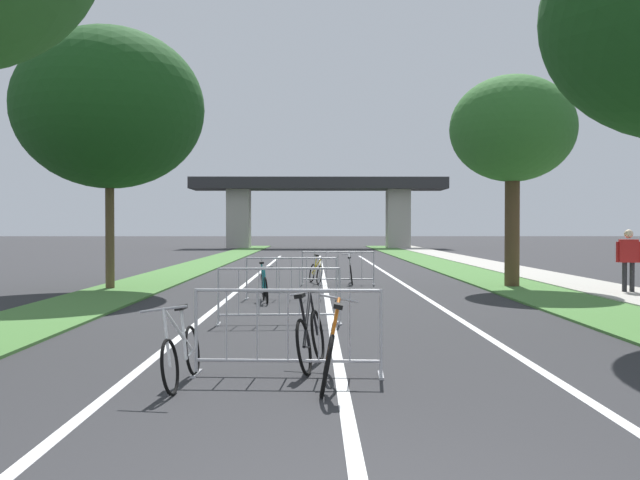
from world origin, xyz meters
The scene contains 20 objects.
grass_verge_left centered at (-5.71, 29.37, 0.03)m, with size 2.29×71.80×0.05m, color #477A38.
grass_verge_right centered at (5.71, 29.37, 0.03)m, with size 2.29×71.80×0.05m, color #477A38.
sidewalk_path_right centered at (7.92, 29.37, 0.04)m, with size 2.13×71.80×0.08m, color #ADA89E.
lane_stripe_center centered at (0.00, 20.77, 0.00)m, with size 0.14×41.54×0.01m, color silver.
lane_stripe_right_lane centered at (2.51, 20.77, 0.00)m, with size 0.14×41.54×0.01m, color silver.
lane_stripe_left_lane centered at (-2.51, 20.77, 0.00)m, with size 0.14×41.54×0.01m, color silver.
overpass_bridge centered at (0.00, 59.34, 4.64)m, with size 22.37×4.37×6.17m.
tree_left_pine_near centered at (-6.22, 16.58, 5.22)m, with size 5.42×5.42×7.53m.
tree_right_pine_far centered at (5.59, 17.25, 4.70)m, with size 3.73×3.73×6.33m.
crowd_barrier_nearest centered at (-0.63, 4.48, 0.52)m, with size 2.32×0.56×1.05m.
crowd_barrier_second centered at (-0.97, 9.09, 0.52)m, with size 2.32×0.55×1.05m.
crowd_barrier_third centered at (-0.89, 13.69, 0.52)m, with size 2.31×0.52×1.05m.
crowd_barrier_fourth centered at (0.41, 18.30, 0.52)m, with size 2.31×0.51×1.05m.
bicycle_teal_0 centered at (-1.53, 13.19, 0.36)m, with size 0.42×1.70×0.96m.
bicycle_silver_1 centered at (0.84, 18.69, 0.36)m, with size 0.45×1.72×0.98m.
bicycle_white_2 centered at (-1.83, 3.98, 0.36)m, with size 0.51×1.64×0.96m.
bicycle_yellow_3 centered at (-0.28, 18.87, 0.35)m, with size 0.70×1.56×0.92m.
bicycle_orange_4 centered at (-0.15, 3.89, 0.38)m, with size 0.49×1.75×1.00m.
bicycle_black_5 centered at (-0.36, 4.96, 0.39)m, with size 0.54×1.67×0.98m.
pedestrian_in_red_jacket centered at (8.06, 14.92, 1.06)m, with size 0.61×0.40×1.74m.
Camera 1 is at (-0.31, -4.15, 1.78)m, focal length 40.32 mm.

